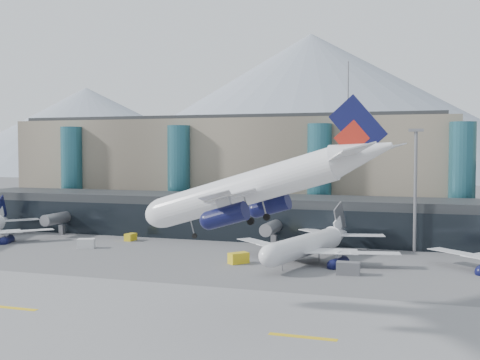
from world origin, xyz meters
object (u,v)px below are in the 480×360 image
object	(u,v)px
veh_a	(86,243)
veh_h	(239,258)
hero_jet	(267,177)
lightmast_mid	(415,183)
veh_g	(300,249)
veh_c	(348,268)
jet_parked_mid	(313,237)
veh_b	(131,237)

from	to	relation	value
veh_a	veh_h	xyz separation A→B (m)	(36.82, -6.26, 0.01)
hero_jet	lightmast_mid	bearing A→B (deg)	82.49
lightmast_mid	veh_g	xyz separation A→B (m)	(-22.60, -7.64, -13.77)
veh_a	veh_h	size ratio (longest dim) A/B	0.97
lightmast_mid	veh_c	world-z (taller)	lightmast_mid
lightmast_mid	jet_parked_mid	distance (m)	25.99
veh_h	hero_jet	bearing A→B (deg)	-116.35
veh_c	veh_h	distance (m)	21.26
hero_jet	veh_g	world-z (taller)	hero_jet
veh_a	hero_jet	bearing A→B (deg)	-58.37
hero_jet	veh_a	size ratio (longest dim) A/B	9.95
veh_a	veh_b	world-z (taller)	veh_a
veh_b	veh_g	distance (m)	41.08
veh_c	veh_g	xyz separation A→B (m)	(-12.72, 19.53, -0.45)
lightmast_mid	veh_a	size ratio (longest dim) A/B	7.13
hero_jet	veh_b	xyz separation A→B (m)	(-47.85, 52.97, -17.16)
jet_parked_mid	veh_h	size ratio (longest dim) A/B	9.84
lightmast_mid	hero_jet	xyz separation A→B (m)	(-15.74, -57.87, 3.58)
veh_b	veh_g	world-z (taller)	veh_b
lightmast_mid	jet_parked_mid	world-z (taller)	lightmast_mid
hero_jet	jet_parked_mid	world-z (taller)	hero_jet
jet_parked_mid	veh_h	bearing A→B (deg)	136.80
veh_b	jet_parked_mid	bearing A→B (deg)	-98.63
hero_jet	veh_h	xyz separation A→B (m)	(-15.08, 34.39, -16.98)
veh_g	hero_jet	bearing A→B (deg)	-4.29
veh_h	veh_b	bearing A→B (deg)	100.41
veh_c	veh_b	bearing A→B (deg)	153.39
hero_jet	veh_h	world-z (taller)	hero_jet
lightmast_mid	veh_h	size ratio (longest dim) A/B	6.92
hero_jet	veh_a	xyz separation A→B (m)	(-51.90, 40.65, -16.99)
hero_jet	jet_parked_mid	xyz separation A→B (m)	(-2.51, 42.29, -13.57)
jet_parked_mid	hero_jet	bearing A→B (deg)	-161.94
hero_jet	veh_b	size ratio (longest dim) A/B	12.34
veh_a	veh_c	world-z (taller)	veh_c
jet_parked_mid	veh_c	bearing A→B (deg)	-129.54
veh_a	veh_g	xyz separation A→B (m)	(45.04, 9.57, -0.36)
lightmast_mid	hero_jet	world-z (taller)	lightmast_mid
lightmast_mid	veh_b	xyz separation A→B (m)	(-63.59, -4.90, -13.58)
veh_b	lightmast_mid	bearing A→B (deg)	-80.97
veh_a	veh_g	distance (m)	46.04
jet_parked_mid	veh_c	distance (m)	14.68
veh_c	veh_g	size ratio (longest dim) A/B	1.77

